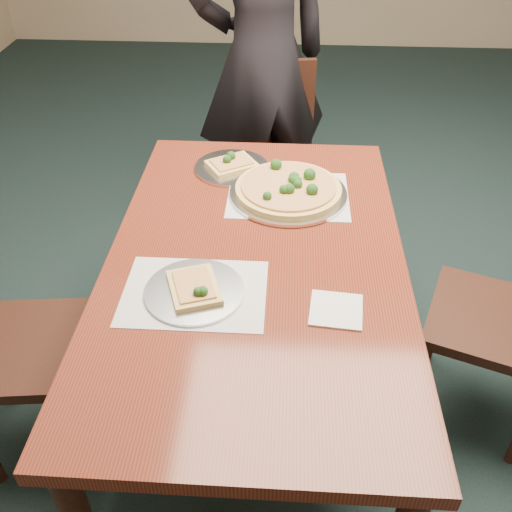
# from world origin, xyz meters

# --- Properties ---
(ground) EXTENTS (8.00, 8.00, 0.00)m
(ground) POSITION_xyz_m (0.00, 0.00, 0.00)
(ground) COLOR black
(ground) RESTS_ON ground
(dining_table) EXTENTS (0.90, 1.50, 0.75)m
(dining_table) POSITION_xyz_m (-0.30, -0.40, 0.66)
(dining_table) COLOR #561C11
(dining_table) RESTS_ON ground
(chair_far) EXTENTS (0.48, 0.48, 0.91)m
(chair_far) POSITION_xyz_m (-0.29, 0.76, 0.52)
(chair_far) COLOR black
(chair_far) RESTS_ON ground
(chair_left) EXTENTS (0.47, 0.47, 0.91)m
(chair_left) POSITION_xyz_m (-1.08, -0.55, 0.52)
(chair_left) COLOR black
(chair_left) RESTS_ON ground
(diner) EXTENTS (0.79, 0.68, 1.83)m
(diner) POSITION_xyz_m (-0.35, 0.85, 0.92)
(diner) COLOR black
(diner) RESTS_ON ground
(placemat_main) EXTENTS (0.42, 0.32, 0.00)m
(placemat_main) POSITION_xyz_m (-0.21, -0.05, 0.75)
(placemat_main) COLOR white
(placemat_main) RESTS_ON dining_table
(placemat_near) EXTENTS (0.40, 0.30, 0.00)m
(placemat_near) POSITION_xyz_m (-0.46, -0.58, 0.75)
(placemat_near) COLOR white
(placemat_near) RESTS_ON dining_table
(pizza_pan) EXTENTS (0.41, 0.41, 0.07)m
(pizza_pan) POSITION_xyz_m (-0.21, -0.04, 0.77)
(pizza_pan) COLOR silver
(pizza_pan) RESTS_ON dining_table
(slice_plate_near) EXTENTS (0.28, 0.28, 0.05)m
(slice_plate_near) POSITION_xyz_m (-0.46, -0.58, 0.76)
(slice_plate_near) COLOR silver
(slice_plate_near) RESTS_ON dining_table
(slice_plate_far) EXTENTS (0.28, 0.28, 0.06)m
(slice_plate_far) POSITION_xyz_m (-0.42, 0.13, 0.76)
(slice_plate_far) COLOR silver
(slice_plate_far) RESTS_ON dining_table
(napkin) EXTENTS (0.15, 0.15, 0.01)m
(napkin) POSITION_xyz_m (-0.07, -0.63, 0.75)
(napkin) COLOR white
(napkin) RESTS_ON dining_table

